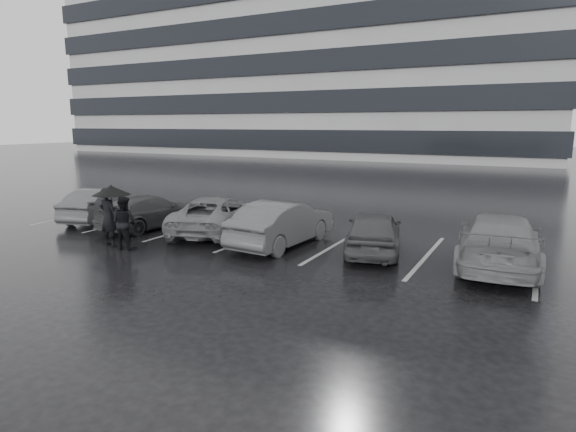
% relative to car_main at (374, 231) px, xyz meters
% --- Properties ---
extents(ground, '(160.00, 160.00, 0.00)m').
position_rel_car_main_xyz_m(ground, '(-1.93, -2.19, -0.64)').
color(ground, black).
rests_on(ground, ground).
extents(office_building, '(61.00, 26.00, 29.00)m').
position_rel_car_main_xyz_m(office_building, '(-23.93, 45.81, 13.70)').
color(office_building, gray).
rests_on(office_building, ground).
extents(car_main, '(2.42, 4.02, 1.28)m').
position_rel_car_main_xyz_m(car_main, '(0.00, 0.00, 0.00)').
color(car_main, black).
rests_on(car_main, ground).
extents(car_west_a, '(1.74, 4.29, 1.38)m').
position_rel_car_main_xyz_m(car_west_a, '(-2.79, -0.45, 0.05)').
color(car_west_a, '#2C2C2F').
rests_on(car_west_a, ground).
extents(car_west_b, '(3.40, 5.01, 1.27)m').
position_rel_car_main_xyz_m(car_west_b, '(-5.63, -0.01, -0.00)').
color(car_west_b, '#4C4C4F').
rests_on(car_west_b, ground).
extents(car_west_c, '(2.12, 4.26, 1.19)m').
position_rel_car_main_xyz_m(car_west_c, '(-8.24, -0.40, -0.05)').
color(car_west_c, black).
rests_on(car_west_c, ground).
extents(car_west_d, '(2.34, 4.06, 1.27)m').
position_rel_car_main_xyz_m(car_west_d, '(-10.82, -0.30, -0.01)').
color(car_west_d, '#2C2C2F').
rests_on(car_west_d, ground).
extents(car_east, '(2.31, 5.01, 1.42)m').
position_rel_car_main_xyz_m(car_east, '(3.34, 0.15, 0.07)').
color(car_east, '#4C4C4F').
rests_on(car_east, ground).
extents(pedestrian_left, '(0.68, 0.47, 1.81)m').
position_rel_car_main_xyz_m(pedestrian_left, '(-7.45, -3.00, 0.27)').
color(pedestrian_left, black).
rests_on(pedestrian_left, ground).
extents(pedestrian_right, '(0.82, 0.66, 1.61)m').
position_rel_car_main_xyz_m(pedestrian_right, '(-6.77, -3.04, 0.16)').
color(pedestrian_right, black).
rests_on(pedestrian_right, ground).
extents(umbrella, '(1.12, 1.12, 1.91)m').
position_rel_car_main_xyz_m(umbrella, '(-7.31, -2.96, 1.09)').
color(umbrella, black).
rests_on(umbrella, ground).
extents(stall_stripes, '(19.72, 5.00, 0.00)m').
position_rel_car_main_xyz_m(stall_stripes, '(-2.73, 0.31, -0.64)').
color(stall_stripes, gray).
rests_on(stall_stripes, ground).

